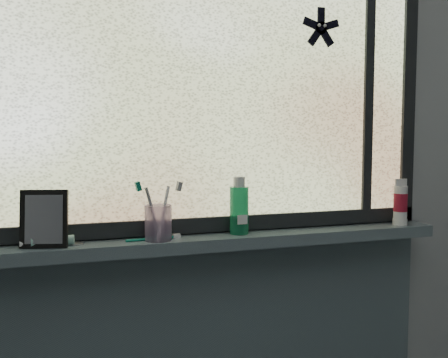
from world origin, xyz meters
TOP-DOWN VIEW (x-y plane):
  - wall_back at (0.00, 1.30)m, footprint 3.00×0.01m
  - windowsill at (0.00, 1.23)m, footprint 1.62×0.14m
  - window_pane at (0.00, 1.28)m, footprint 1.50×0.01m
  - frame_bottom at (0.00, 1.28)m, footprint 1.60×0.03m
  - frame_right at (0.78, 1.28)m, footprint 0.05×0.03m
  - frame_mullion at (0.60, 1.28)m, footprint 0.03×0.03m
  - starfish_sticker at (0.40, 1.27)m, footprint 0.15×0.02m
  - vanity_mirror at (-0.52, 1.21)m, footprint 0.15×0.10m
  - toothpaste_tube at (-0.51, 1.22)m, footprint 0.22×0.06m
  - toothbrush_cup at (-0.19, 1.21)m, footprint 0.09×0.09m
  - toothbrush_lying at (-0.21, 1.22)m, footprint 0.19×0.04m
  - mouthwash_bottle at (0.09, 1.23)m, footprint 0.07×0.07m
  - cream_tube at (0.71, 1.21)m, footprint 0.06×0.06m

SIDE VIEW (x-z plane):
  - windowsill at x=0.00m, z-range 0.98..1.02m
  - toothbrush_lying at x=-0.21m, z-range 1.02..1.03m
  - toothpaste_tube at x=-0.51m, z-range 1.02..1.06m
  - frame_bottom at x=0.00m, z-range 1.02..1.07m
  - toothbrush_cup at x=-0.19m, z-range 1.02..1.13m
  - vanity_mirror at x=-0.52m, z-range 1.02..1.19m
  - cream_tube at x=0.71m, z-range 1.05..1.17m
  - mouthwash_bottle at x=0.09m, z-range 1.04..1.19m
  - wall_back at x=0.00m, z-range 0.00..2.50m
  - frame_right at x=0.78m, z-range 0.98..2.08m
  - window_pane at x=0.00m, z-range 1.03..2.03m
  - frame_mullion at x=0.60m, z-range 1.03..2.03m
  - starfish_sticker at x=0.40m, z-range 1.65..1.79m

